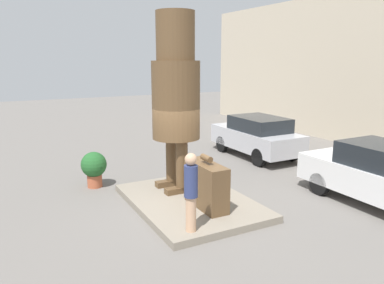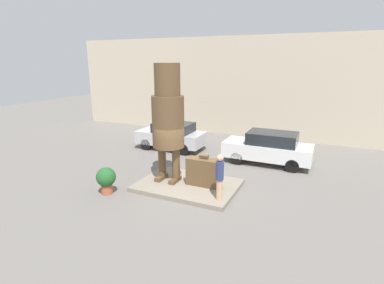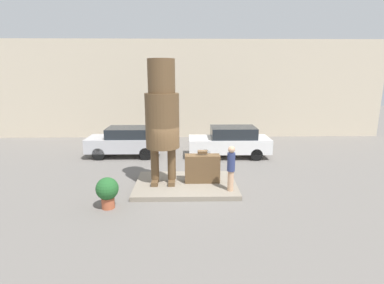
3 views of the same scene
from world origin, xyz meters
name	(u,v)px [view 1 (image 1 of 3)]	position (x,y,z in m)	size (l,w,h in m)	color
ground_plane	(190,205)	(0.00, 0.00, 0.00)	(60.00, 60.00, 0.00)	slate
pedestal	(190,202)	(0.00, 0.00, 0.09)	(4.07, 2.88, 0.18)	gray
statue_figure	(176,89)	(-0.90, 0.04, 3.03)	(1.32, 1.32, 4.87)	brown
giant_suitcase	(206,185)	(0.67, 0.10, 0.75)	(1.41, 0.50, 1.34)	brown
tourist	(191,189)	(1.69, -0.86, 1.13)	(0.30, 0.30, 1.74)	tan
parked_car_silver	(257,136)	(-3.33, 4.72, 0.85)	(4.01, 1.77, 1.61)	#B7B7BC
parked_car_white	(384,175)	(2.43, 4.44, 0.87)	(4.38, 1.74, 1.67)	silver
planter_pot	(94,167)	(-2.67, -1.89, 0.64)	(0.77, 0.77, 1.09)	#AD5638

